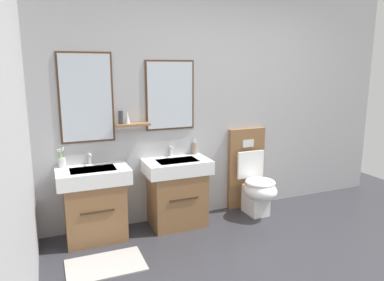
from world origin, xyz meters
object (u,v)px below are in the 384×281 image
soap_dispenser (195,148)px  vanity_sink_left (94,202)px  vanity_sink_right (177,190)px  toothbrush_cup (62,162)px  toilet (253,182)px

soap_dispenser → vanity_sink_left: bearing=-172.1°
vanity_sink_right → vanity_sink_left: bearing=180.0°
vanity_sink_left → soap_dispenser: 1.26m
vanity_sink_left → toothbrush_cup: bearing=150.8°
vanity_sink_left → toothbrush_cup: 0.52m
vanity_sink_right → soap_dispenser: bearing=30.0°
vanity_sink_right → toilet: (0.98, -0.01, -0.02)m
vanity_sink_left → toilet: (1.86, -0.01, -0.02)m
vanity_sink_left → soap_dispenser: (1.17, 0.16, 0.43)m
vanity_sink_left → vanity_sink_right: size_ratio=1.00×
vanity_sink_left → toilet: toilet is taller
toilet → soap_dispenser: (-0.69, 0.17, 0.44)m
soap_dispenser → toilet: bearing=-13.9°
vanity_sink_right → toothbrush_cup: 1.24m
vanity_sink_left → vanity_sink_right: (0.89, 0.00, 0.00)m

